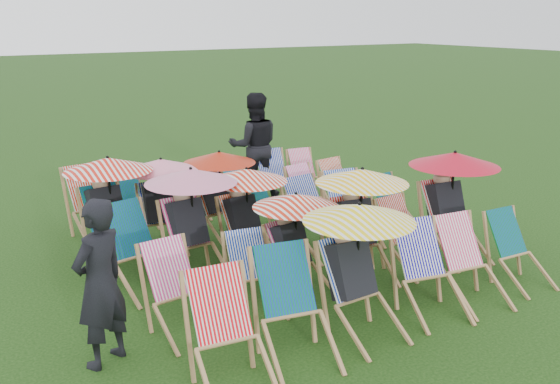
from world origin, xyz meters
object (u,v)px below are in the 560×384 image
deckchair_5 (520,250)px  deckchair_29 (307,174)px  person_left (100,283)px  person_rear (254,146)px  deckchair_0 (230,336)px

deckchair_5 → deckchair_29: (-0.05, 4.59, -0.02)m
person_left → person_rear: bearing=-162.4°
deckchair_29 → person_rear: person_rear is taller
person_rear → deckchair_5: bearing=121.0°
person_rear → person_left: bearing=67.4°
deckchair_29 → person_left: person_left is taller
deckchair_0 → person_left: bearing=136.7°
person_left → deckchair_0: bearing=101.9°
person_rear → deckchair_0: bearing=79.6°
deckchair_0 → deckchair_5: size_ratio=1.14×
deckchair_5 → person_left: bearing=172.5°
deckchair_29 → person_left: size_ratio=0.51×
deckchair_29 → person_rear: bearing=157.4°
deckchair_0 → person_left: person_left is taller
deckchair_5 → person_left: size_ratio=0.53×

